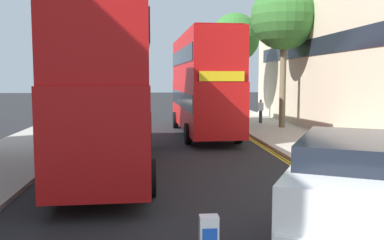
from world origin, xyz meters
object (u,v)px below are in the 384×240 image
at_px(double_decker_bus_away, 111,83).
at_px(double_decker_bus_oncoming, 203,81).
at_px(taxi_minivan, 348,195).
at_px(pedestrian_far, 261,111).

height_order(double_decker_bus_away, double_decker_bus_oncoming, same).
distance_m(taxi_minivan, pedestrian_far, 21.02).
distance_m(double_decker_bus_away, pedestrian_far, 16.09).
distance_m(double_decker_bus_away, taxi_minivan, 9.08).
xyz_separation_m(double_decker_bus_away, double_decker_bus_oncoming, (4.21, 8.90, 0.00)).
xyz_separation_m(double_decker_bus_oncoming, pedestrian_far, (4.52, 4.46, -2.04)).
bearing_deg(double_decker_bus_oncoming, double_decker_bus_away, -115.34).
bearing_deg(pedestrian_far, double_decker_bus_oncoming, -135.38).
distance_m(double_decker_bus_oncoming, pedestrian_far, 6.67).
xyz_separation_m(taxi_minivan, pedestrian_far, (3.75, 20.69, -0.08)).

